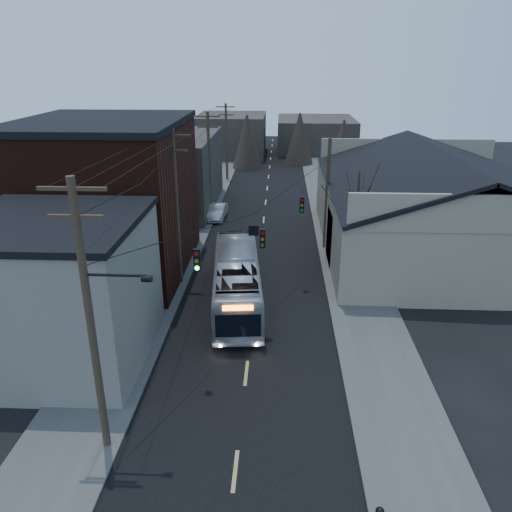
{
  "coord_description": "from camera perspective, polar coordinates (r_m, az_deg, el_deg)",
  "views": [
    {
      "loc": [
        1.42,
        -11.78,
        13.85
      ],
      "look_at": [
        0.1,
        15.48,
        3.0
      ],
      "focal_mm": 35.0,
      "sensor_mm": 36.0,
      "label": 1
    }
  ],
  "objects": [
    {
      "name": "utility_lines",
      "position": [
        37.28,
        -4.33,
        7.82
      ],
      "size": [
        11.24,
        45.28,
        10.5
      ],
      "color": "#382B1E",
      "rests_on": "ground"
    },
    {
      "name": "parked_car",
      "position": [
        46.26,
        -4.46,
        5.05
      ],
      "size": [
        1.58,
        4.08,
        1.33
      ],
      "primitive_type": "imported",
      "rotation": [
        0.0,
        0.0,
        -0.05
      ],
      "color": "#A9ABB1",
      "rests_on": "ground"
    },
    {
      "name": "bare_tree",
      "position": [
        33.77,
        11.32,
        3.58
      ],
      "size": [
        0.4,
        0.4,
        7.2
      ],
      "primitive_type": "cone",
      "color": "black",
      "rests_on": "ground"
    },
    {
      "name": "building_left_far",
      "position": [
        50.09,
        -10.01,
        9.43
      ],
      "size": [
        9.0,
        14.0,
        7.0
      ],
      "primitive_type": "cube",
      "color": "#302A26",
      "rests_on": "ground"
    },
    {
      "name": "building_far_right",
      "position": [
        82.75,
        6.81,
        13.65
      ],
      "size": [
        12.0,
        14.0,
        5.0
      ],
      "primitive_type": "cube",
      "color": "#302A26",
      "rests_on": "ground"
    },
    {
      "name": "sidewalk_right",
      "position": [
        44.29,
        9.24,
        3.25
      ],
      "size": [
        4.0,
        110.0,
        0.12
      ],
      "primitive_type": "cube",
      "color": "#474744",
      "rests_on": "ground"
    },
    {
      "name": "building_brick",
      "position": [
        34.91,
        -16.51,
        6.1
      ],
      "size": [
        10.0,
        12.0,
        10.0
      ],
      "primitive_type": "cube",
      "color": "black",
      "rests_on": "ground"
    },
    {
      "name": "building_far_left",
      "position": [
        77.89,
        -2.79,
        13.65
      ],
      "size": [
        10.0,
        12.0,
        6.0
      ],
      "primitive_type": "cube",
      "color": "#302A26",
      "rests_on": "ground"
    },
    {
      "name": "sidewalk_left",
      "position": [
        44.7,
        -7.58,
        3.52
      ],
      "size": [
        4.0,
        110.0,
        0.12
      ],
      "primitive_type": "cube",
      "color": "#474744",
      "rests_on": "ground"
    },
    {
      "name": "road_surface",
      "position": [
        44.03,
        0.79,
        3.36
      ],
      "size": [
        9.0,
        110.0,
        0.02
      ],
      "primitive_type": "cube",
      "color": "black",
      "rests_on": "ground"
    },
    {
      "name": "warehouse",
      "position": [
        40.14,
        19.48,
        4.29
      ],
      "size": [
        16.16,
        20.6,
        7.73
      ],
      "color": "gray",
      "rests_on": "ground"
    },
    {
      "name": "bus",
      "position": [
        29.7,
        -2.21,
        -2.79
      ],
      "size": [
        3.68,
        11.36,
        3.11
      ],
      "primitive_type": "imported",
      "rotation": [
        0.0,
        0.0,
        3.24
      ],
      "color": "#A1A5AD",
      "rests_on": "ground"
    },
    {
      "name": "building_clapboard",
      "position": [
        25.44,
        -21.73,
        -3.98
      ],
      "size": [
        8.0,
        8.0,
        7.0
      ],
      "primitive_type": "cube",
      "color": "slate",
      "rests_on": "ground"
    }
  ]
}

